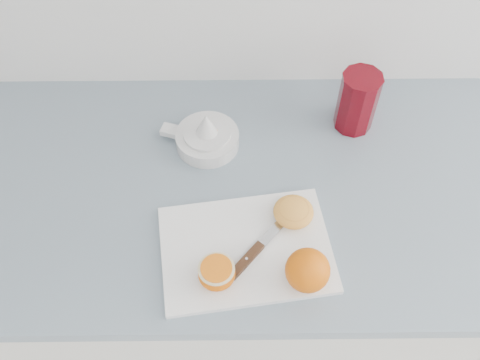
# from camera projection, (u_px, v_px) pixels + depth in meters

# --- Properties ---
(counter) EXTENTS (2.43, 0.64, 0.89)m
(counter) POSITION_uv_depth(u_px,v_px,m) (276.00, 277.00, 1.46)
(counter) COLOR silver
(counter) RESTS_ON ground
(cutting_board) EXTENTS (0.34, 0.27, 0.01)m
(cutting_board) POSITION_uv_depth(u_px,v_px,m) (246.00, 249.00, 1.00)
(cutting_board) COLOR white
(cutting_board) RESTS_ON counter
(whole_orange) EXTENTS (0.08, 0.08, 0.08)m
(whole_orange) POSITION_uv_depth(u_px,v_px,m) (308.00, 270.00, 0.92)
(whole_orange) COLOR orange
(whole_orange) RESTS_ON cutting_board
(half_orange) EXTENTS (0.07, 0.07, 0.04)m
(half_orange) POSITION_uv_depth(u_px,v_px,m) (217.00, 273.00, 0.94)
(half_orange) COLOR orange
(half_orange) RESTS_ON cutting_board
(squeezed_shell) EXTENTS (0.08, 0.08, 0.03)m
(squeezed_shell) POSITION_uv_depth(u_px,v_px,m) (293.00, 212.00, 1.02)
(squeezed_shell) COLOR gold
(squeezed_shell) RESTS_ON cutting_board
(paring_knife) EXTENTS (0.14, 0.16, 0.01)m
(paring_knife) POSITION_uv_depth(u_px,v_px,m) (253.00, 254.00, 0.98)
(paring_knife) COLOR #412C18
(paring_knife) RESTS_ON cutting_board
(citrus_juicer) EXTENTS (0.17, 0.14, 0.09)m
(citrus_juicer) POSITION_uv_depth(u_px,v_px,m) (206.00, 137.00, 1.14)
(citrus_juicer) COLOR white
(citrus_juicer) RESTS_ON counter
(red_tumbler) EXTENTS (0.09, 0.09, 0.14)m
(red_tumbler) POSITION_uv_depth(u_px,v_px,m) (357.00, 103.00, 1.14)
(red_tumbler) COLOR #62060F
(red_tumbler) RESTS_ON counter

